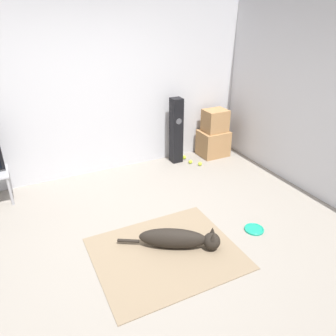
% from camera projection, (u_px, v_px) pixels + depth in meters
% --- Properties ---
extents(ground_plane, '(12.00, 12.00, 0.00)m').
position_uv_depth(ground_plane, '(146.00, 246.00, 3.69)').
color(ground_plane, gray).
extents(wall_back, '(8.00, 0.06, 2.55)m').
position_uv_depth(wall_back, '(88.00, 93.00, 4.81)').
color(wall_back, silver).
rests_on(wall_back, ground_plane).
extents(wall_right, '(0.06, 8.00, 2.55)m').
position_uv_depth(wall_right, '(332.00, 107.00, 4.15)').
color(wall_right, silver).
rests_on(wall_right, ground_plane).
extents(area_rug, '(1.53, 1.28, 0.01)m').
position_uv_depth(area_rug, '(166.00, 253.00, 3.57)').
color(area_rug, '#847056').
rests_on(area_rug, ground_plane).
extents(dog, '(1.01, 0.64, 0.25)m').
position_uv_depth(dog, '(179.00, 239.00, 3.61)').
color(dog, black).
rests_on(dog, area_rug).
extents(frisbee, '(0.23, 0.23, 0.03)m').
position_uv_depth(frisbee, '(254.00, 229.00, 3.94)').
color(frisbee, '#199E7A').
rests_on(frisbee, ground_plane).
extents(cardboard_box_lower, '(0.49, 0.41, 0.45)m').
position_uv_depth(cardboard_box_lower, '(213.00, 143.00, 5.86)').
color(cardboard_box_lower, '#A87A4C').
rests_on(cardboard_box_lower, ground_plane).
extents(cardboard_box_upper, '(0.39, 0.33, 0.38)m').
position_uv_depth(cardboard_box_upper, '(215.00, 121.00, 5.67)').
color(cardboard_box_upper, '#A87A4C').
rests_on(cardboard_box_upper, cardboard_box_lower).
extents(floor_speaker, '(0.18, 0.18, 1.11)m').
position_uv_depth(floor_speaker, '(176.00, 131.00, 5.47)').
color(floor_speaker, black).
rests_on(floor_speaker, ground_plane).
extents(tennis_ball_by_boxes, '(0.07, 0.07, 0.07)m').
position_uv_depth(tennis_ball_by_boxes, '(184.00, 157.00, 5.77)').
color(tennis_ball_by_boxes, '#C6E033').
rests_on(tennis_ball_by_boxes, ground_plane).
extents(tennis_ball_near_speaker, '(0.07, 0.07, 0.07)m').
position_uv_depth(tennis_ball_near_speaker, '(190.00, 162.00, 5.61)').
color(tennis_ball_near_speaker, '#C6E033').
rests_on(tennis_ball_near_speaker, ground_plane).
extents(tennis_ball_loose_on_carpet, '(0.07, 0.07, 0.07)m').
position_uv_depth(tennis_ball_loose_on_carpet, '(200.00, 164.00, 5.54)').
color(tennis_ball_loose_on_carpet, '#C6E033').
rests_on(tennis_ball_loose_on_carpet, ground_plane).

